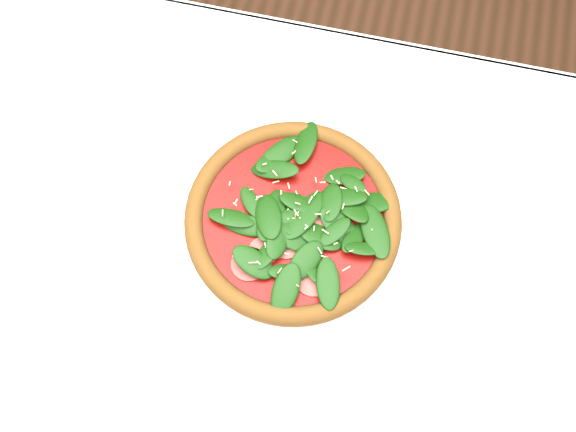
# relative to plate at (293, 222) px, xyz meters

# --- Properties ---
(ground) EXTENTS (6.00, 6.00, 0.00)m
(ground) POSITION_rel_plate_xyz_m (-0.07, -0.06, -0.76)
(ground) COLOR brown
(ground) RESTS_ON ground
(dining_table) EXTENTS (1.21, 0.81, 0.75)m
(dining_table) POSITION_rel_plate_xyz_m (-0.07, -0.06, -0.11)
(dining_table) COLOR white
(dining_table) RESTS_ON ground
(plate) EXTENTS (0.35, 0.35, 0.01)m
(plate) POSITION_rel_plate_xyz_m (0.00, 0.00, 0.00)
(plate) COLOR white
(plate) RESTS_ON dining_table
(pizza) EXTENTS (0.34, 0.34, 0.04)m
(pizza) POSITION_rel_plate_xyz_m (0.00, 0.00, 0.02)
(pizza) COLOR brown
(pizza) RESTS_ON plate
(saucer_far) EXTENTS (0.15, 0.15, 0.01)m
(saucer_far) POSITION_rel_plate_xyz_m (0.25, 0.20, -0.00)
(saucer_far) COLOR white
(saucer_far) RESTS_ON dining_table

